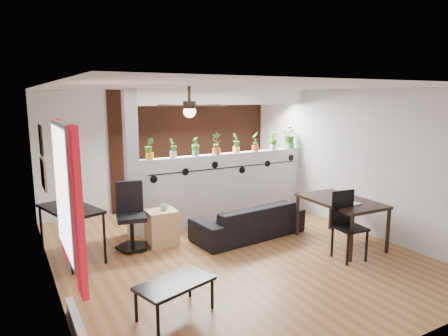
% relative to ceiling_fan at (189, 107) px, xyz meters
% --- Properties ---
extents(room_shell, '(6.30, 7.10, 2.90)m').
position_rel_ceiling_fan_xyz_m(room_shell, '(0.80, 0.30, -1.01)').
color(room_shell, brown).
rests_on(room_shell, ground).
extents(partition_wall, '(3.60, 0.18, 1.35)m').
position_rel_ceiling_fan_xyz_m(partition_wall, '(1.60, 1.80, -1.64)').
color(partition_wall, '#BCBCC1').
rests_on(partition_wall, ground).
extents(ceiling_header, '(3.60, 0.18, 0.30)m').
position_rel_ceiling_fan_xyz_m(ceiling_header, '(1.60, 1.80, 0.14)').
color(ceiling_header, white).
rests_on(ceiling_header, room_shell).
extents(pier_column, '(0.22, 0.20, 2.60)m').
position_rel_ceiling_fan_xyz_m(pier_column, '(-0.31, 1.80, -1.01)').
color(pier_column, '#BCBCC1').
rests_on(pier_column, ground).
extents(brick_panel, '(3.90, 0.05, 2.60)m').
position_rel_ceiling_fan_xyz_m(brick_panel, '(1.60, 3.27, -1.01)').
color(brick_panel, brown).
rests_on(brick_panel, ground).
extents(vine_decal, '(3.31, 0.01, 0.30)m').
position_rel_ceiling_fan_xyz_m(vine_decal, '(1.60, 1.70, -1.23)').
color(vine_decal, black).
rests_on(vine_decal, partition_wall).
extents(window_assembly, '(0.09, 1.30, 1.55)m').
position_rel_ceiling_fan_xyz_m(window_assembly, '(-1.76, -0.90, -0.81)').
color(window_assembly, white).
rests_on(window_assembly, room_shell).
extents(baseboard_heater, '(0.08, 1.00, 0.18)m').
position_rel_ceiling_fan_xyz_m(baseboard_heater, '(-1.74, -0.90, -2.22)').
color(baseboard_heater, silver).
rests_on(baseboard_heater, ground).
extents(corkboard, '(0.03, 0.60, 0.45)m').
position_rel_ceiling_fan_xyz_m(corkboard, '(-1.78, 1.25, -0.96)').
color(corkboard, '#916646').
rests_on(corkboard, room_shell).
extents(framed_art, '(0.03, 0.34, 0.44)m').
position_rel_ceiling_fan_xyz_m(framed_art, '(-1.78, 1.20, -0.46)').
color(framed_art, '#8C7259').
rests_on(framed_art, room_shell).
extents(ceiling_fan, '(1.19, 1.19, 0.43)m').
position_rel_ceiling_fan_xyz_m(ceiling_fan, '(0.00, 0.00, 0.00)').
color(ceiling_fan, black).
rests_on(ceiling_fan, room_shell).
extents(potted_plant_0, '(0.24, 0.21, 0.39)m').
position_rel_ceiling_fan_xyz_m(potted_plant_0, '(0.02, 1.80, -0.75)').
color(potted_plant_0, orange).
rests_on(potted_plant_0, partition_wall).
extents(potted_plant_1, '(0.21, 0.18, 0.36)m').
position_rel_ceiling_fan_xyz_m(potted_plant_1, '(0.47, 1.80, -0.77)').
color(potted_plant_1, silver).
rests_on(potted_plant_1, partition_wall).
extents(potted_plant_2, '(0.18, 0.21, 0.36)m').
position_rel_ceiling_fan_xyz_m(potted_plant_2, '(0.92, 1.80, -0.77)').
color(potted_plant_2, green).
rests_on(potted_plant_2, partition_wall).
extents(potted_plant_3, '(0.26, 0.23, 0.43)m').
position_rel_ceiling_fan_xyz_m(potted_plant_3, '(1.37, 1.80, -0.74)').
color(potted_plant_3, '#C5451F').
rests_on(potted_plant_3, partition_wall).
extents(potted_plant_4, '(0.25, 0.25, 0.40)m').
position_rel_ceiling_fan_xyz_m(potted_plant_4, '(1.83, 1.80, -0.75)').
color(potted_plant_4, '#EDB553').
rests_on(potted_plant_4, partition_wall).
extents(potted_plant_5, '(0.22, 0.24, 0.39)m').
position_rel_ceiling_fan_xyz_m(potted_plant_5, '(2.28, 1.80, -0.76)').
color(potted_plant_5, '#E0451A').
rests_on(potted_plant_5, partition_wall).
extents(potted_plant_6, '(0.24, 0.23, 0.39)m').
position_rel_ceiling_fan_xyz_m(potted_plant_6, '(2.73, 1.80, -0.76)').
color(potted_plant_6, silver).
rests_on(potted_plant_6, partition_wall).
extents(potted_plant_7, '(0.23, 0.28, 0.49)m').
position_rel_ceiling_fan_xyz_m(potted_plant_7, '(3.18, 1.80, -0.71)').
color(potted_plant_7, '#34914B').
rests_on(potted_plant_7, partition_wall).
extents(sofa, '(2.00, 0.93, 0.57)m').
position_rel_ceiling_fan_xyz_m(sofa, '(1.45, 0.73, -2.03)').
color(sofa, black).
rests_on(sofa, ground).
extents(cube_shelf, '(0.49, 0.44, 0.59)m').
position_rel_ceiling_fan_xyz_m(cube_shelf, '(-0.04, 1.10, -2.02)').
color(cube_shelf, tan).
rests_on(cube_shelf, ground).
extents(cup, '(0.17, 0.17, 0.10)m').
position_rel_ceiling_fan_xyz_m(cup, '(0.01, 1.10, -1.67)').
color(cup, gray).
rests_on(cup, cube_shelf).
extents(computer_desk, '(0.88, 1.24, 0.81)m').
position_rel_ceiling_fan_xyz_m(computer_desk, '(-1.45, 1.20, -1.58)').
color(computer_desk, black).
rests_on(computer_desk, ground).
extents(monitor, '(0.32, 0.13, 0.18)m').
position_rel_ceiling_fan_xyz_m(monitor, '(-1.45, 1.35, -1.41)').
color(monitor, black).
rests_on(monitor, computer_desk).
extents(office_chair, '(0.56, 0.56, 1.08)m').
position_rel_ceiling_fan_xyz_m(office_chair, '(-0.53, 1.19, -1.84)').
color(office_chair, black).
rests_on(office_chair, ground).
extents(dining_table, '(0.91, 1.44, 0.77)m').
position_rel_ceiling_fan_xyz_m(dining_table, '(2.60, -0.32, -1.63)').
color(dining_table, black).
rests_on(dining_table, ground).
extents(book, '(0.16, 0.21, 0.02)m').
position_rel_ceiling_fan_xyz_m(book, '(2.50, -0.62, -1.54)').
color(book, gray).
rests_on(book, dining_table).
extents(folding_chair, '(0.46, 0.46, 1.04)m').
position_rel_ceiling_fan_xyz_m(folding_chair, '(2.24, -0.79, -1.70)').
color(folding_chair, black).
rests_on(folding_chair, ground).
extents(coffee_table, '(0.96, 0.71, 0.40)m').
position_rel_ceiling_fan_xyz_m(coffee_table, '(-0.69, -1.06, -1.95)').
color(coffee_table, black).
rests_on(coffee_table, ground).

